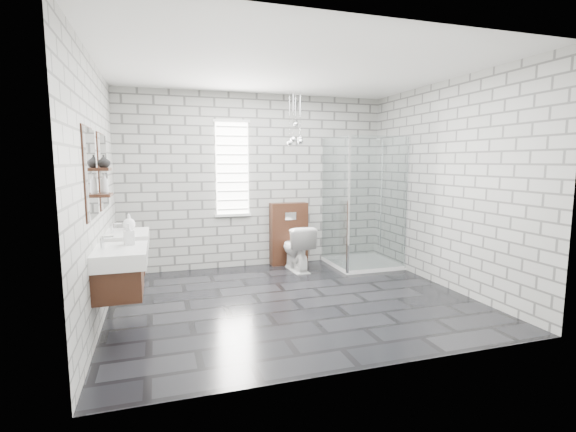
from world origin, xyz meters
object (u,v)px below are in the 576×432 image
vanity_left (116,258)px  vanity_right (124,240)px  cistern_panel (289,234)px  shower_enclosure (360,236)px  toilet (297,248)px

vanity_left → vanity_right: (0.00, 0.94, 0.00)m
vanity_left → cistern_panel: bearing=42.6°
shower_enclosure → vanity_left: bearing=-153.7°
vanity_right → cistern_panel: 2.72m
vanity_left → vanity_right: 0.94m
toilet → vanity_left: bearing=33.9°
vanity_left → shower_enclosure: bearing=26.3°
shower_enclosure → toilet: (-1.02, 0.11, -0.16)m
vanity_left → shower_enclosure: (3.41, 1.68, -0.25)m
vanity_left → toilet: size_ratio=2.25×
shower_enclosure → toilet: 1.03m
vanity_left → toilet: vanity_left is taller
vanity_left → shower_enclosure: size_ratio=0.77×
toilet → shower_enclosure: bearing=170.9°
vanity_left → cistern_panel: 3.26m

